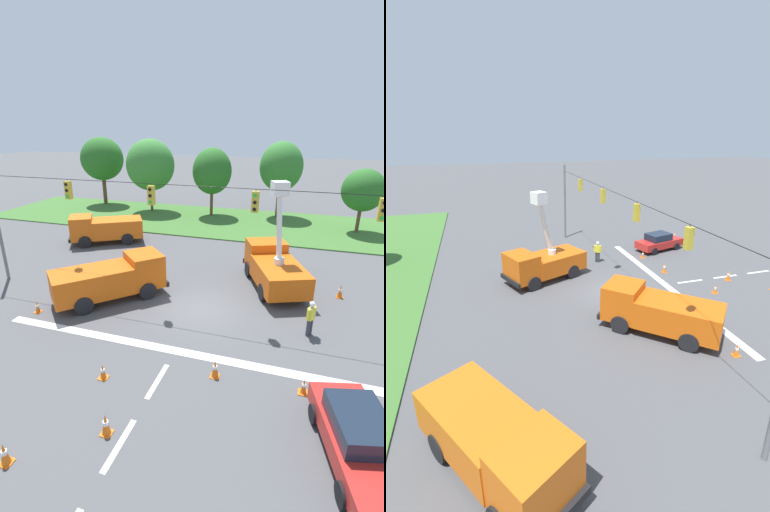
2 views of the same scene
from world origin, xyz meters
The scene contains 15 objects.
ground_plane centered at (0.00, 0.00, 0.00)m, with size 200.00×200.00×0.00m, color #4C4C4F.
lane_markings centered at (0.00, -5.37, 0.00)m, with size 17.60×15.25×0.01m.
signal_gantry centered at (0.02, 0.00, 4.58)m, with size 26.20×0.33×7.20m.
utility_truck_bucket_lift centered at (3.42, 4.13, 1.36)m, with size 4.56×6.37×6.38m.
utility_truck_support_near centered at (-5.11, -0.34, 1.27)m, with size 5.94×6.05×2.40m.
utility_truck_support_far centered at (-10.87, 8.45, 1.27)m, with size 6.29×5.02×2.38m.
sedan_red centered at (6.89, -7.15, 0.79)m, with size 2.78×4.60×1.56m.
road_worker centered at (5.57, -0.80, 1.00)m, with size 0.41×0.57×1.77m.
traffic_cone_foreground_right centered at (-0.59, -8.64, 0.39)m, with size 0.36×0.36×0.78m.
traffic_cone_mid_left centered at (-2.09, -6.39, 0.31)m, with size 0.36×0.36×0.64m.
traffic_cone_near_bucket centered at (9.30, -10.28, 0.40)m, with size 0.36×0.36×0.80m.
traffic_cone_lane_edge_a centered at (2.06, -4.97, 0.38)m, with size 0.36×0.36×0.77m.
traffic_cone_lane_edge_b centered at (7.28, 3.73, 0.39)m, with size 0.36×0.36×0.79m.
traffic_cone_far_left centered at (-8.13, -2.99, 0.31)m, with size 0.36×0.36×0.65m.
traffic_cone_far_right centered at (5.39, -4.84, 0.29)m, with size 0.36×0.36×0.61m.
Camera 2 is at (-19.18, 8.29, 10.23)m, focal length 24.00 mm.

